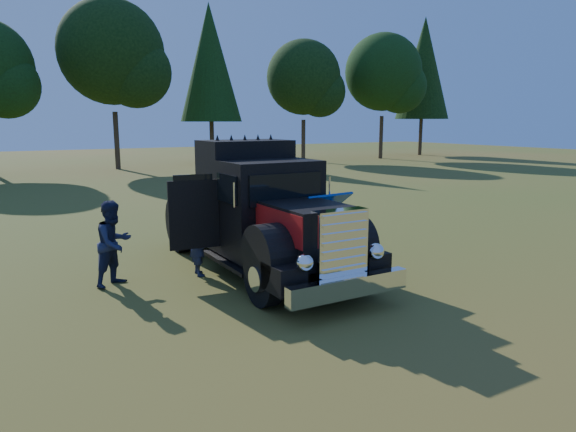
# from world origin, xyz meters

# --- Properties ---
(ground) EXTENTS (120.00, 120.00, 0.00)m
(ground) POSITION_xyz_m (0.00, 0.00, 0.00)
(ground) COLOR #3A591A
(ground) RESTS_ON ground
(diamond_t_truck) EXTENTS (3.38, 7.16, 3.00)m
(diamond_t_truck) POSITION_xyz_m (1.19, 1.41, 1.28)
(diamond_t_truck) COLOR black
(diamond_t_truck) RESTS_ON ground
(hotrod_coupe) EXTENTS (2.34, 4.56, 1.89)m
(hotrod_coupe) POSITION_xyz_m (2.44, 2.29, 0.75)
(hotrod_coupe) COLOR #083BB0
(hotrod_coupe) RESTS_ON ground
(spectator_near) EXTENTS (0.42, 0.60, 1.56)m
(spectator_near) POSITION_xyz_m (-0.20, 1.86, 0.78)
(spectator_near) COLOR #20274A
(spectator_near) RESTS_ON ground
(spectator_far) EXTENTS (1.12, 1.05, 1.82)m
(spectator_far) POSITION_xyz_m (-1.99, 2.05, 0.91)
(spectator_far) COLOR navy
(spectator_far) RESTS_ON ground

